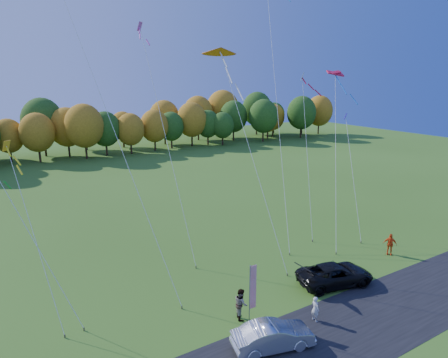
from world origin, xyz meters
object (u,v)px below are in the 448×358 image
person_east (390,244)px  black_suv (335,274)px  feather_flag (252,287)px  silver_sedan (273,336)px

person_east → black_suv: bearing=-119.8°
feather_flag → person_east: bearing=6.2°
black_suv → feather_flag: bearing=107.2°
black_suv → person_east: 7.48m
person_east → feather_flag: 14.96m
feather_flag → black_suv: bearing=3.7°
black_suv → person_east: size_ratio=3.01×
black_suv → feather_flag: (-7.42, -0.49, 1.47)m
feather_flag → silver_sedan: bearing=-100.2°
person_east → feather_flag: bearing=-122.3°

